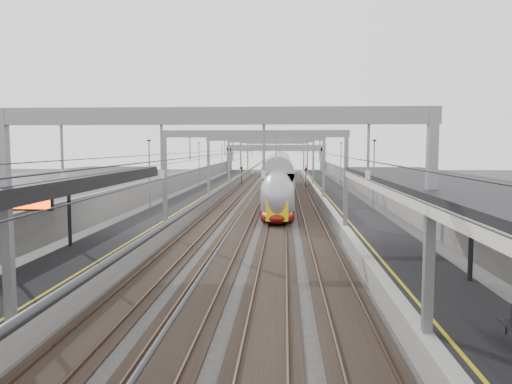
# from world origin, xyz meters

# --- Properties ---
(platform_left) EXTENTS (4.00, 120.00, 1.00)m
(platform_left) POSITION_xyz_m (-8.00, 45.00, 0.50)
(platform_left) COLOR black
(platform_left) RESTS_ON ground
(platform_right) EXTENTS (4.00, 120.00, 1.00)m
(platform_right) POSITION_xyz_m (8.00, 45.00, 0.50)
(platform_right) COLOR black
(platform_right) RESTS_ON ground
(tracks) EXTENTS (11.40, 140.00, 0.20)m
(tracks) POSITION_xyz_m (0.00, 45.00, 0.05)
(tracks) COLOR black
(tracks) RESTS_ON ground
(overhead_line) EXTENTS (13.00, 140.00, 6.60)m
(overhead_line) POSITION_xyz_m (0.00, 51.62, 6.14)
(overhead_line) COLOR gray
(overhead_line) RESTS_ON platform_left
(canopy_right) EXTENTS (4.40, 30.00, 4.24)m
(canopy_right) POSITION_xyz_m (8.03, 2.99, 5.09)
(canopy_right) COLOR black
(canopy_right) RESTS_ON platform_right
(overbridge) EXTENTS (22.00, 2.20, 6.90)m
(overbridge) POSITION_xyz_m (0.00, 100.00, 5.31)
(overbridge) COLOR slate
(overbridge) RESTS_ON ground
(wall_left) EXTENTS (0.30, 120.00, 3.20)m
(wall_left) POSITION_xyz_m (-11.20, 45.00, 1.60)
(wall_left) COLOR slate
(wall_left) RESTS_ON ground
(wall_right) EXTENTS (0.30, 120.00, 3.20)m
(wall_right) POSITION_xyz_m (11.20, 45.00, 1.60)
(wall_right) COLOR slate
(wall_right) RESTS_ON ground
(train) EXTENTS (2.86, 52.06, 4.51)m
(train) POSITION_xyz_m (1.50, 50.86, 2.20)
(train) COLOR maroon
(train) RESTS_ON ground
(signal_green) EXTENTS (0.32, 0.32, 3.48)m
(signal_green) POSITION_xyz_m (-5.20, 71.49, 2.42)
(signal_green) COLOR black
(signal_green) RESTS_ON ground
(signal_red_near) EXTENTS (0.32, 0.32, 3.48)m
(signal_red_near) POSITION_xyz_m (3.20, 71.97, 2.42)
(signal_red_near) COLOR black
(signal_red_near) RESTS_ON ground
(signal_red_far) EXTENTS (0.32, 0.32, 3.48)m
(signal_red_far) POSITION_xyz_m (5.40, 66.43, 2.42)
(signal_red_far) COLOR black
(signal_red_far) RESTS_ON ground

